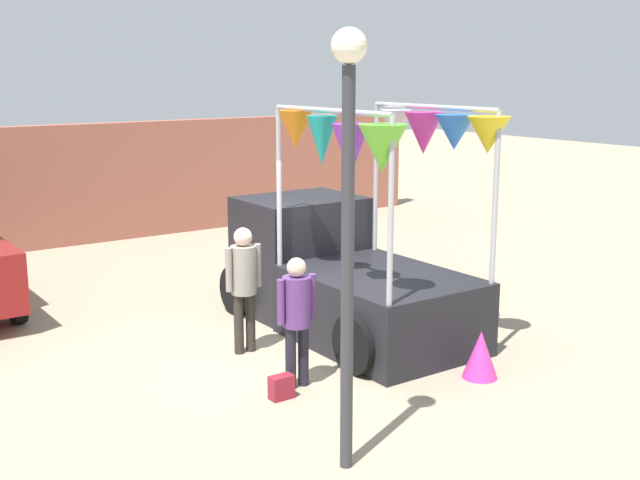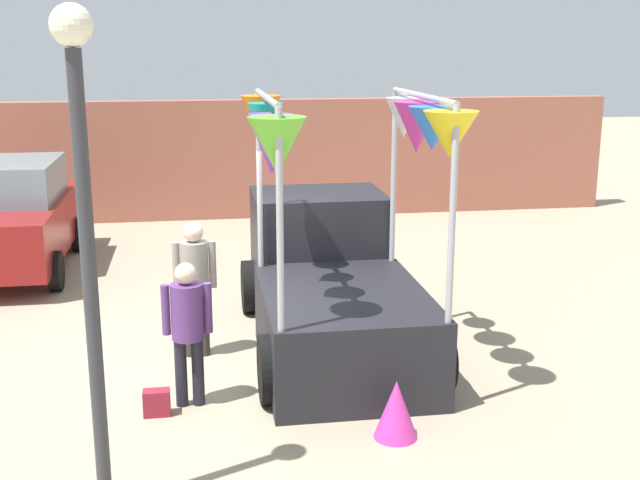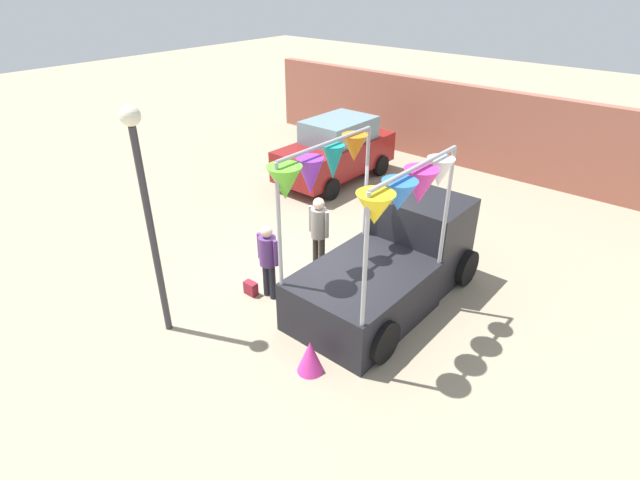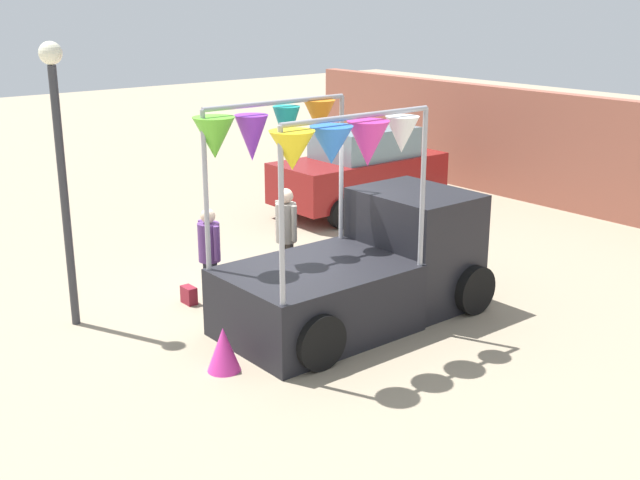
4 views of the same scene
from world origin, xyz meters
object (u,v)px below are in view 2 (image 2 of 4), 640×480
vendor_truck (330,272)px  parked_car (13,217)px  handbag (157,403)px  folded_kite_bundle_magenta (396,409)px  person_vendor (195,276)px  person_customer (187,321)px  street_lamp (84,199)px

vendor_truck → parked_car: 6.31m
handbag → folded_kite_bundle_magenta: bearing=-19.9°
parked_car → person_vendor: 5.30m
vendor_truck → person_customer: (-1.81, -1.60, -0.00)m
person_vendor → handbag: (-0.44, -1.61, -0.90)m
street_lamp → folded_kite_bundle_magenta: street_lamp is taller
parked_car → person_vendor: bearing=-55.2°
street_lamp → handbag: bearing=78.4°
person_customer → folded_kite_bundle_magenta: (2.02, -1.06, -0.66)m
vendor_truck → parked_car: (-4.75, 4.16, -0.01)m
person_vendor → street_lamp: street_lamp is taller
handbag → folded_kite_bundle_magenta: size_ratio=0.47×
handbag → street_lamp: street_lamp is taller
vendor_truck → person_vendor: vendor_truck is taller
person_customer → folded_kite_bundle_magenta: person_customer is taller
street_lamp → folded_kite_bundle_magenta: bearing=17.7°
vendor_truck → handbag: bearing=-140.1°
handbag → person_vendor: bearing=74.9°
parked_car → street_lamp: (2.24, -7.69, 1.72)m
person_customer → vendor_truck: bearing=41.6°
vendor_truck → person_vendor: size_ratio=2.40×
handbag → street_lamp: (-0.35, -1.73, 2.52)m
parked_car → folded_kite_bundle_magenta: size_ratio=6.67×
parked_car → handbag: (2.59, -5.96, -0.80)m
vendor_truck → person_vendor: (-1.72, -0.19, 0.08)m
street_lamp → vendor_truck: bearing=54.6°
vendor_truck → parked_car: vendor_truck is taller
handbag → street_lamp: size_ratio=0.07×
person_customer → person_vendor: 1.42m
vendor_truck → person_customer: 2.42m
parked_car → vendor_truck: bearing=-41.2°
vendor_truck → handbag: (-2.16, -1.80, -0.82)m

